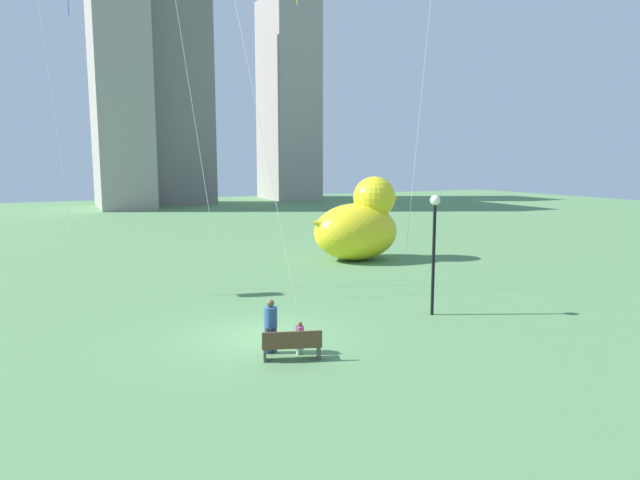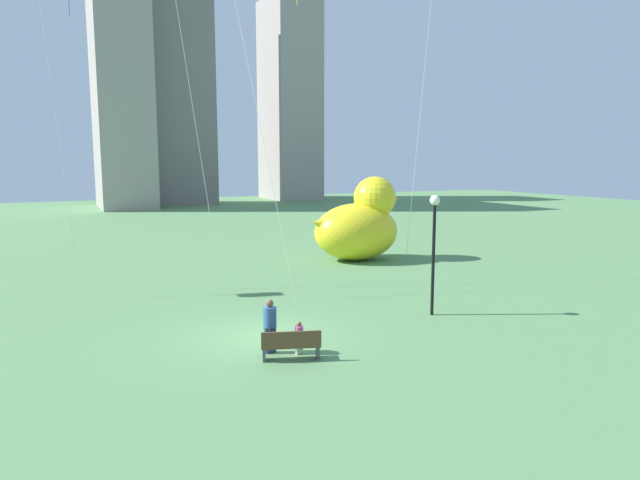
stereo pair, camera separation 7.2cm
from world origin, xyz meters
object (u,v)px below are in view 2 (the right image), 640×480
person_adult (270,323)px  person_child (299,336)px  giant_inflatable_duck (359,225)px  lamppost (434,232)px  park_bench (291,344)px

person_adult → person_child: person_adult is taller
giant_inflatable_duck → lamppost: size_ratio=1.29×
park_bench → lamppost: lamppost is taller
park_bench → person_child: size_ratio=1.78×
person_adult → person_child: (0.75, -0.47, -0.36)m
person_adult → person_child: size_ratio=1.65×
park_bench → person_adult: 1.03m
park_bench → giant_inflatable_duck: giant_inflatable_duck is taller
person_child → park_bench: bearing=-136.9°
park_bench → person_adult: (-0.33, 0.87, 0.43)m
person_adult → giant_inflatable_duck: size_ratio=0.28×
person_adult → giant_inflatable_duck: 16.53m
park_bench → lamppost: 7.50m
park_bench → lamppost: size_ratio=0.40×
person_adult → giant_inflatable_duck: giant_inflatable_duck is taller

